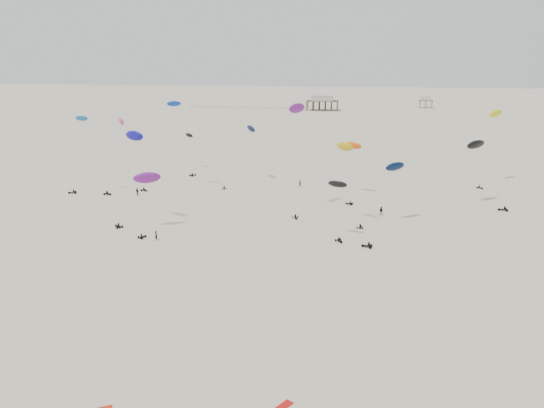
% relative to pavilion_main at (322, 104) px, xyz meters
% --- Properties ---
extents(ground_plane, '(900.00, 900.00, 0.00)m').
position_rel_pavilion_main_xyz_m(ground_plane, '(10.00, -150.00, -4.22)').
color(ground_plane, beige).
extents(pavilion_main, '(21.00, 13.00, 9.80)m').
position_rel_pavilion_main_xyz_m(pavilion_main, '(0.00, 0.00, 0.00)').
color(pavilion_main, brown).
rests_on(pavilion_main, ground).
extents(pavilion_small, '(9.00, 7.00, 8.00)m').
position_rel_pavilion_main_xyz_m(pavilion_small, '(70.00, 30.00, -0.74)').
color(pavilion_small, brown).
rests_on(pavilion_small, ground).
extents(pier_fence, '(80.20, 0.20, 1.50)m').
position_rel_pavilion_main_xyz_m(pier_fence, '(-52.00, -0.00, -3.45)').
color(pier_fence, black).
rests_on(pier_fence, ground).
extents(rig_0, '(4.40, 17.04, 20.19)m').
position_rel_pavilion_main_xyz_m(rig_0, '(22.95, -250.52, 8.84)').
color(rig_0, black).
rests_on(rig_0, ground).
extents(rig_1, '(7.59, 14.70, 15.43)m').
position_rel_pavilion_main_xyz_m(rig_1, '(-25.27, -203.06, 2.40)').
color(rig_1, black).
rests_on(rig_1, ground).
extents(rig_2, '(5.62, 4.99, 19.89)m').
position_rel_pavilion_main_xyz_m(rig_2, '(-45.16, -233.83, 6.43)').
color(rig_2, black).
rests_on(rig_2, ground).
extents(rig_3, '(4.41, 13.97, 24.68)m').
position_rel_pavilion_main_xyz_m(rig_3, '(11.76, -238.99, 15.86)').
color(rig_3, black).
rests_on(rig_3, ground).
extents(rig_4, '(8.07, 14.29, 21.44)m').
position_rel_pavilion_main_xyz_m(rig_4, '(62.16, -203.05, 13.10)').
color(rig_4, black).
rests_on(rig_4, ground).
extents(rig_5, '(7.92, 16.75, 18.94)m').
position_rel_pavilion_main_xyz_m(rig_5, '(-5.13, -212.99, 8.50)').
color(rig_5, black).
rests_on(rig_5, ground).
extents(rig_6, '(5.33, 14.72, 16.01)m').
position_rel_pavilion_main_xyz_m(rig_6, '(24.26, -224.62, 6.34)').
color(rig_6, black).
rests_on(rig_6, ground).
extents(rig_7, '(10.07, 9.21, 23.50)m').
position_rel_pavilion_main_xyz_m(rig_7, '(-24.88, -225.76, 10.56)').
color(rig_7, black).
rests_on(rig_7, ground).
extents(rig_8, '(9.39, 8.24, 12.39)m').
position_rel_pavilion_main_xyz_m(rig_8, '(24.11, -259.89, 2.97)').
color(rig_8, black).
rests_on(rig_8, ground).
extents(rig_9, '(10.29, 10.29, 16.26)m').
position_rel_pavilion_main_xyz_m(rig_9, '(53.87, -228.45, 7.85)').
color(rig_9, black).
rests_on(rig_9, ground).
extents(rig_10, '(5.03, 18.24, 21.37)m').
position_rel_pavilion_main_xyz_m(rig_10, '(-38.53, -223.80, 9.23)').
color(rig_10, black).
rests_on(rig_10, ground).
extents(rig_11, '(10.10, 10.63, 14.30)m').
position_rel_pavilion_main_xyz_m(rig_11, '(32.54, -246.39, 5.90)').
color(rig_11, black).
rests_on(rig_11, ground).
extents(rig_12, '(5.79, 10.30, 12.43)m').
position_rel_pavilion_main_xyz_m(rig_12, '(-16.09, -259.44, 5.23)').
color(rig_12, black).
rests_on(rig_12, ground).
extents(rig_13, '(6.09, 8.63, 19.45)m').
position_rel_pavilion_main_xyz_m(rig_13, '(-20.61, -255.74, 10.54)').
color(rig_13, black).
rests_on(rig_13, ground).
extents(spectator_0, '(0.97, 0.95, 2.22)m').
position_rel_pavilion_main_xyz_m(spectator_0, '(-11.81, -266.47, -4.22)').
color(spectator_0, black).
rests_on(spectator_0, ground).
extents(spectator_1, '(1.10, 0.64, 2.24)m').
position_rel_pavilion_main_xyz_m(spectator_1, '(31.36, -242.09, -4.22)').
color(spectator_1, black).
rests_on(spectator_1, ground).
extents(spectator_2, '(1.55, 1.36, 2.32)m').
position_rel_pavilion_main_xyz_m(spectator_2, '(-29.46, -234.51, -4.22)').
color(spectator_2, black).
rests_on(spectator_2, ground).
extents(spectator_3, '(0.95, 0.94, 2.18)m').
position_rel_pavilion_main_xyz_m(spectator_3, '(10.38, -218.26, -4.22)').
color(spectator_3, black).
rests_on(spectator_3, ground).
extents(grounded_kite_a, '(1.93, 2.34, 0.08)m').
position_rel_pavilion_main_xyz_m(grounded_kite_a, '(19.60, -312.30, -4.22)').
color(grounded_kite_a, '#BB0F0B').
rests_on(grounded_kite_a, ground).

